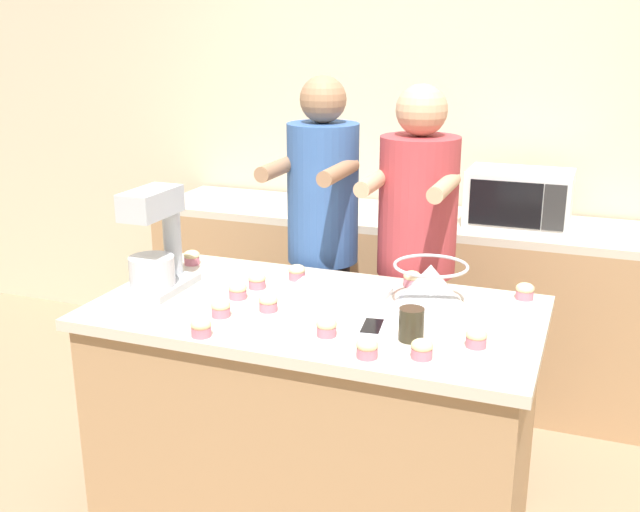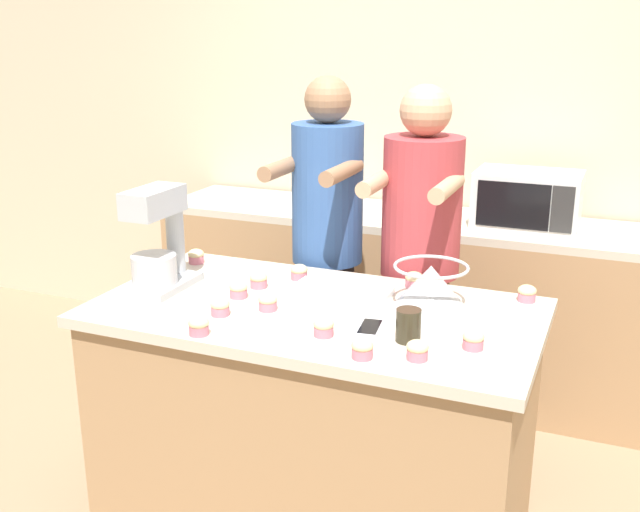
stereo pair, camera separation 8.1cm
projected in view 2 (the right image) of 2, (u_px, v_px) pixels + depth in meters
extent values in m
cube|color=beige|center=(439.00, 129.00, 4.08)|extent=(10.00, 0.06, 2.70)
cube|color=#A87F56|center=(316.00, 427.00, 2.81)|extent=(1.52, 0.80, 0.88)
cube|color=beige|center=(315.00, 313.00, 2.68)|extent=(1.58, 0.85, 0.04)
cube|color=#A87F56|center=(416.00, 304.00, 4.03)|extent=(2.80, 0.60, 0.90)
cube|color=beige|center=(419.00, 220.00, 3.90)|extent=(2.80, 0.60, 0.04)
cylinder|color=#232328|center=(327.00, 353.00, 3.43)|extent=(0.24, 0.24, 0.90)
cylinder|color=#335693|center=(327.00, 193.00, 3.21)|extent=(0.31, 0.31, 0.60)
sphere|color=#936B4C|center=(328.00, 99.00, 3.10)|extent=(0.20, 0.20, 0.20)
cylinder|color=#936B4C|center=(283.00, 167.00, 3.07)|extent=(0.06, 0.34, 0.06)
cylinder|color=#936B4C|center=(342.00, 172.00, 2.97)|extent=(0.06, 0.34, 0.06)
cylinder|color=brown|center=(415.00, 369.00, 3.28)|extent=(0.25, 0.25, 0.89)
cylinder|color=#A8383D|center=(422.00, 207.00, 3.06)|extent=(0.33, 0.33, 0.57)
sphere|color=tan|center=(426.00, 110.00, 2.95)|extent=(0.21, 0.21, 0.21)
cylinder|color=tan|center=(377.00, 182.00, 2.93)|extent=(0.06, 0.34, 0.06)
cylinder|color=tan|center=(447.00, 188.00, 2.83)|extent=(0.06, 0.34, 0.06)
cube|color=#B2B7BC|center=(161.00, 284.00, 2.87)|extent=(0.20, 0.30, 0.03)
cylinder|color=#B2B7BC|center=(175.00, 240.00, 2.93)|extent=(0.07, 0.07, 0.26)
cube|color=#B2B7BC|center=(153.00, 202.00, 2.76)|extent=(0.13, 0.26, 0.10)
cylinder|color=#BCBCC1|center=(154.00, 269.00, 2.82)|extent=(0.17, 0.17, 0.11)
cone|color=#BCBCC1|center=(430.00, 286.00, 2.66)|extent=(0.26, 0.26, 0.15)
torus|color=#BCBCC1|center=(431.00, 267.00, 2.64)|extent=(0.27, 0.27, 0.01)
cube|color=silver|center=(336.00, 295.00, 2.76)|extent=(0.37, 0.27, 0.02)
cube|color=white|center=(337.00, 290.00, 2.75)|extent=(0.30, 0.21, 0.02)
cube|color=silver|center=(527.00, 199.00, 3.65)|extent=(0.50, 0.32, 0.27)
cube|color=black|center=(513.00, 205.00, 3.52)|extent=(0.34, 0.01, 0.22)
cube|color=#2D2D2D|center=(562.00, 210.00, 3.44)|extent=(0.10, 0.01, 0.22)
cube|color=silver|center=(370.00, 328.00, 2.48)|extent=(0.09, 0.15, 0.01)
cube|color=black|center=(370.00, 326.00, 2.47)|extent=(0.08, 0.14, 0.00)
cylinder|color=#332D1E|center=(408.00, 325.00, 2.37)|extent=(0.08, 0.08, 0.11)
cylinder|color=#D17084|center=(199.00, 330.00, 2.43)|extent=(0.06, 0.06, 0.03)
ellipsoid|color=beige|center=(199.00, 323.00, 2.42)|extent=(0.07, 0.07, 0.04)
cylinder|color=#D17084|center=(473.00, 344.00, 2.32)|extent=(0.06, 0.06, 0.03)
ellipsoid|color=beige|center=(474.00, 336.00, 2.32)|extent=(0.07, 0.07, 0.04)
cylinder|color=#D17084|center=(414.00, 283.00, 2.88)|extent=(0.06, 0.06, 0.03)
ellipsoid|color=beige|center=(414.00, 277.00, 2.87)|extent=(0.07, 0.07, 0.04)
cylinder|color=#D17084|center=(527.00, 297.00, 2.73)|extent=(0.06, 0.06, 0.03)
ellipsoid|color=beige|center=(527.00, 290.00, 2.72)|extent=(0.07, 0.07, 0.04)
cylinder|color=#D17084|center=(417.00, 355.00, 2.25)|extent=(0.06, 0.06, 0.03)
ellipsoid|color=beige|center=(418.00, 347.00, 2.24)|extent=(0.07, 0.07, 0.04)
cylinder|color=#D17084|center=(259.00, 284.00, 2.87)|extent=(0.06, 0.06, 0.03)
ellipsoid|color=beige|center=(259.00, 277.00, 2.87)|extent=(0.07, 0.07, 0.04)
cylinder|color=#D17084|center=(196.00, 260.00, 3.17)|extent=(0.06, 0.06, 0.03)
ellipsoid|color=beige|center=(196.00, 254.00, 3.16)|extent=(0.07, 0.07, 0.04)
cylinder|color=#D17084|center=(239.00, 293.00, 2.77)|extent=(0.06, 0.06, 0.03)
ellipsoid|color=beige|center=(238.00, 287.00, 2.76)|extent=(0.07, 0.07, 0.04)
cylinder|color=#D17084|center=(324.00, 331.00, 2.42)|extent=(0.06, 0.06, 0.03)
ellipsoid|color=beige|center=(324.00, 324.00, 2.41)|extent=(0.07, 0.07, 0.04)
cylinder|color=#D17084|center=(299.00, 276.00, 2.97)|extent=(0.06, 0.06, 0.03)
ellipsoid|color=beige|center=(299.00, 269.00, 2.96)|extent=(0.07, 0.07, 0.04)
cylinder|color=#D17084|center=(362.00, 353.00, 2.26)|extent=(0.06, 0.06, 0.03)
ellipsoid|color=beige|center=(362.00, 345.00, 2.25)|extent=(0.07, 0.07, 0.04)
cylinder|color=#D17084|center=(268.00, 306.00, 2.64)|extent=(0.06, 0.06, 0.03)
ellipsoid|color=beige|center=(268.00, 299.00, 2.63)|extent=(0.07, 0.07, 0.04)
cylinder|color=#D17084|center=(220.00, 311.00, 2.59)|extent=(0.06, 0.06, 0.03)
ellipsoid|color=beige|center=(220.00, 304.00, 2.59)|extent=(0.07, 0.07, 0.04)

